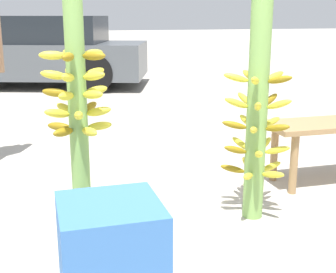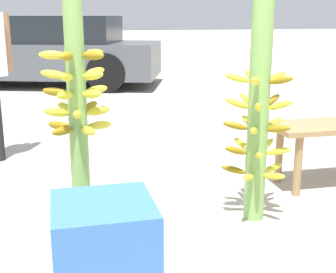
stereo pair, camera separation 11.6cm
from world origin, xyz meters
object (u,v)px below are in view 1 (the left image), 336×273
banana_stalk_left (78,105)px  produce_crate (111,250)px  banana_stalk_center (257,106)px  parked_car (35,52)px

banana_stalk_left → produce_crate: 0.92m
banana_stalk_center → parked_car: (-1.30, 6.65, -0.11)m
banana_stalk_center → parked_car: size_ratio=0.35×
parked_car → produce_crate: 7.32m
banana_stalk_center → parked_car: banana_stalk_center is taller
parked_car → banana_stalk_left: bearing=-159.9°
banana_stalk_left → parked_car: size_ratio=0.35×
parked_car → produce_crate: parked_car is taller
banana_stalk_center → produce_crate: (-1.07, -0.65, -0.52)m
banana_stalk_left → banana_stalk_center: size_ratio=0.99×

